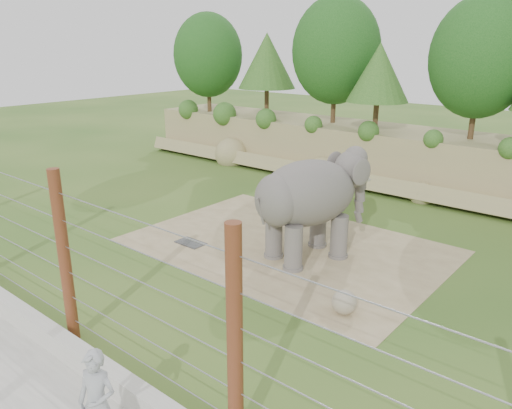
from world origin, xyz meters
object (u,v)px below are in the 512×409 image
Objects in this scene: barrier_fence at (64,258)px; zookeeper at (98,403)px; stone_ball at (344,302)px; elephant at (307,208)px.

barrier_fence is 3.83m from zookeeper.
elephant is at bearing 139.95° from stone_ball.
elephant reaches higher than zookeeper.
barrier_fence is 10.83× the size of zookeeper.
stone_ball is 6.66m from barrier_fence.
barrier_fence is at bearing -130.64° from stone_ball.
stone_ball is 6.47m from zookeeper.
zookeeper is at bearing -58.78° from elephant.
elephant is 0.20× the size of barrier_fence.
zookeeper is at bearing -23.99° from barrier_fence.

